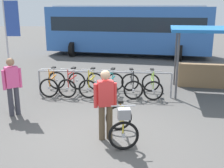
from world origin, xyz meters
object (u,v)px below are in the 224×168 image
at_px(racked_bike_orange, 53,83).
at_px(racked_bike_lime, 152,85).
at_px(market_stall, 214,53).
at_px(racked_bike_teal, 112,84).
at_px(racked_bike_yellow, 92,84).
at_px(racked_bike_black, 132,85).
at_px(featured_bicycle, 121,123).
at_px(person_with_featured_bike, 106,102).
at_px(pedestrian_with_backpack, 12,83).
at_px(banner_flag, 11,33).
at_px(racked_bike_red, 72,83).
at_px(bus_distant, 128,28).

bearing_deg(racked_bike_orange, racked_bike_lime, -2.30).
bearing_deg(racked_bike_lime, racked_bike_orange, 177.70).
bearing_deg(market_stall, racked_bike_teal, -168.84).
distance_m(racked_bike_yellow, racked_bike_black, 1.40).
bearing_deg(featured_bicycle, person_with_featured_bike, 165.70).
xyz_separation_m(pedestrian_with_backpack, banner_flag, (-0.22, 0.76, 1.29)).
height_order(racked_bike_yellow, pedestrian_with_backpack, pedestrian_with_backpack).
relative_size(racked_bike_yellow, market_stall, 0.35).
relative_size(racked_bike_yellow, racked_bike_lime, 1.08).
xyz_separation_m(racked_bike_orange, racked_bike_yellow, (1.40, -0.06, -0.00)).
height_order(racked_bike_red, racked_bike_lime, same).
height_order(racked_bike_lime, bus_distant, bus_distant).
distance_m(racked_bike_orange, bus_distant, 8.87).
bearing_deg(person_with_featured_bike, racked_bike_red, 112.42).
bearing_deg(person_with_featured_bike, racked_bike_lime, 68.23).
height_order(racked_bike_orange, featured_bicycle, same).
distance_m(bus_distant, market_stall, 8.31).
relative_size(featured_bicycle, pedestrian_with_backpack, 0.74).
bearing_deg(racked_bike_orange, bus_distant, 72.30).
height_order(racked_bike_lime, market_stall, market_stall).
xyz_separation_m(racked_bike_lime, market_stall, (2.22, 0.77, 1.03)).
relative_size(racked_bike_yellow, bus_distant, 0.12).
bearing_deg(racked_bike_yellow, racked_bike_teal, -2.30).
distance_m(racked_bike_yellow, pedestrian_with_backpack, 2.92).
xyz_separation_m(market_stall, banner_flag, (-6.51, -2.01, 0.84)).
bearing_deg(banner_flag, person_with_featured_bike, -36.18).
relative_size(racked_bike_black, person_with_featured_bike, 0.71).
bearing_deg(market_stall, racked_bike_lime, -160.87).
relative_size(racked_bike_red, person_with_featured_bike, 0.73).
bearing_deg(pedestrian_with_backpack, banner_flag, 106.48).
bearing_deg(banner_flag, featured_bicycle, -34.15).
distance_m(racked_bike_orange, featured_bicycle, 4.41).
distance_m(bus_distant, banner_flag, 10.34).
distance_m(racked_bike_red, banner_flag, 2.74).
height_order(racked_bike_yellow, racked_bike_lime, same).
xyz_separation_m(racked_bike_black, pedestrian_with_backpack, (-3.36, -2.03, 0.57)).
bearing_deg(racked_bike_red, racked_bike_black, -2.30).
bearing_deg(racked_bike_yellow, racked_bike_orange, 177.70).
xyz_separation_m(person_with_featured_bike, pedestrian_with_backpack, (-2.71, 1.39, 0.03)).
bearing_deg(racked_bike_lime, pedestrian_with_backpack, -153.76).
bearing_deg(racked_bike_black, market_stall, 14.26).
bearing_deg(bus_distant, racked_bike_teal, -93.85).
distance_m(racked_bike_yellow, market_stall, 4.49).
bearing_deg(featured_bicycle, banner_flag, 145.85).
xyz_separation_m(racked_bike_orange, featured_bicycle, (2.51, -3.62, 0.08)).
height_order(featured_bicycle, market_stall, market_stall).
bearing_deg(featured_bicycle, racked_bike_lime, 74.16).
xyz_separation_m(racked_bike_black, bus_distant, (-0.13, 8.46, 1.37)).
distance_m(racked_bike_lime, market_stall, 2.57).
xyz_separation_m(racked_bike_red, person_with_featured_bike, (1.44, -3.50, 0.54)).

